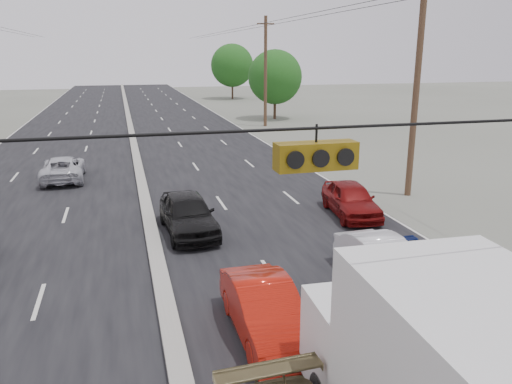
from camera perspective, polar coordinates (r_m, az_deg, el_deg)
The scene contains 13 objects.
road_surface at distance 36.38m, azimuth -13.65°, elevation 4.51°, with size 20.00×160.00×0.02m, color black.
center_median at distance 36.36m, azimuth -13.66°, elevation 4.66°, with size 0.50×160.00×0.20m, color gray.
utility_pole_right_b at distance 24.72m, azimuth 17.85°, elevation 11.14°, with size 1.60×0.30×10.00m.
utility_pole_right_c at distance 47.68m, azimuth 1.09°, elevation 13.64°, with size 1.60×0.30×10.00m.
traffic_signals at distance 6.28m, azimuth 6.00°, elevation 4.47°, with size 25.00×0.30×0.54m.
tree_right_mid at distance 53.21m, azimuth 2.19°, elevation 13.00°, with size 5.60×5.60×7.14m.
tree_right_far at distance 77.62m, azimuth -2.75°, elevation 14.25°, with size 6.40×6.40×8.16m.
red_sedan at distance 12.42m, azimuth 1.04°, elevation -13.41°, with size 1.44×4.13×1.36m, color #B1170A.
queue_car_a at distance 19.26m, azimuth -7.79°, elevation -2.50°, with size 1.82×4.53×1.54m, color black.
queue_car_b at distance 15.52m, azimuth 14.36°, elevation -7.80°, with size 1.42×4.07×1.34m, color silver.
queue_car_d at distance 14.67m, azimuth 19.12°, elevation -9.85°, with size 1.72×4.23×1.23m, color navy.
queue_car_e at distance 21.54m, azimuth 10.79°, elevation -0.85°, with size 1.69×4.20×1.43m, color maroon.
oncoming_far at distance 29.13m, azimuth -21.18°, elevation 2.52°, with size 2.16×4.68×1.30m, color #B9BBC2.
Camera 1 is at (-0.84, -5.75, 6.69)m, focal length 35.00 mm.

